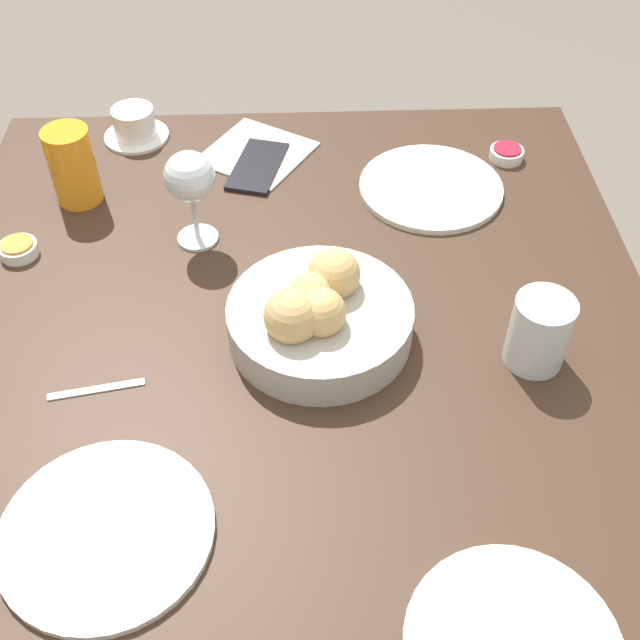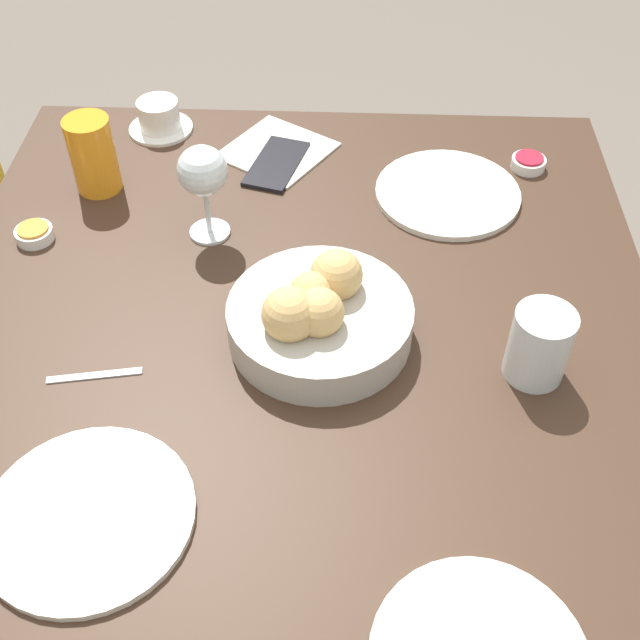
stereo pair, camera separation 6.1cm
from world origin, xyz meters
The scene contains 14 objects.
ground_plane centered at (0.00, 0.00, 0.00)m, with size 10.00×10.00×0.00m, color #6B6056.
dining_table centered at (0.00, 0.00, 0.65)m, with size 1.29×1.03×0.74m.
bread_basket centered at (0.06, -0.03, 0.78)m, with size 0.25×0.25×0.11m.
plate_near_right centered at (0.39, -0.23, 0.75)m, with size 0.24×0.24×0.01m.
plate_far_center centered at (-0.23, 0.21, 0.75)m, with size 0.24×0.24×0.01m.
juice_glass centered at (0.39, 0.35, 0.80)m, with size 0.07×0.07×0.13m.
water_tumbler centered at (0.01, -0.32, 0.79)m, with size 0.08×0.08×0.10m.
wine_glass centered at (0.28, 0.14, 0.85)m, with size 0.08×0.08×0.16m.
coffee_cup centered at (0.57, 0.27, 0.77)m, with size 0.12×0.12×0.06m.
jam_bowl_berry centered at (0.48, -0.38, 0.75)m, with size 0.06×0.06×0.02m.
jam_bowl_honey centered at (0.25, 0.41, 0.75)m, with size 0.06×0.06×0.02m.
spoon_coffee centered at (-0.02, 0.26, 0.74)m, with size 0.03×0.12×0.00m.
napkin centered at (0.51, 0.06, 0.74)m, with size 0.23×0.23×0.00m.
cell_phone centered at (0.47, 0.05, 0.74)m, with size 0.16×0.11×0.01m.
Camera 2 is at (-0.69, -0.07, 1.55)m, focal length 45.00 mm.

